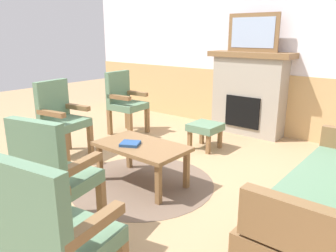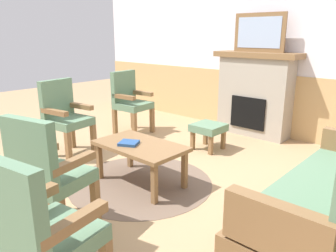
{
  "view_description": "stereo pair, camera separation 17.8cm",
  "coord_description": "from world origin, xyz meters",
  "px_view_note": "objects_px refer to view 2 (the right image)",
  "views": [
    {
      "loc": [
        2.23,
        -2.37,
        1.54
      ],
      "look_at": [
        0.0,
        0.35,
        0.55
      ],
      "focal_mm": 35.0,
      "sensor_mm": 36.0,
      "label": 1
    },
    {
      "loc": [
        2.36,
        -2.26,
        1.54
      ],
      "look_at": [
        0.0,
        0.35,
        0.55
      ],
      "focal_mm": 35.0,
      "sensor_mm": 36.0,
      "label": 2
    }
  ],
  "objects_px": {
    "armchair_by_window_left": "(130,99)",
    "armchair_front_left": "(47,171)",
    "armchair_near_fireplace": "(64,114)",
    "armchair_corner_left": "(37,231)",
    "coffee_table": "(140,149)",
    "footstool": "(208,129)",
    "book_on_table": "(129,143)",
    "framed_picture": "(259,33)",
    "couch": "(332,198)",
    "fireplace": "(255,94)"
  },
  "relations": [
    {
      "from": "coffee_table",
      "to": "armchair_corner_left",
      "type": "xyz_separation_m",
      "value": [
        0.85,
        -1.54,
        0.15
      ]
    },
    {
      "from": "framed_picture",
      "to": "couch",
      "type": "xyz_separation_m",
      "value": [
        1.8,
        -2.21,
        -1.16
      ]
    },
    {
      "from": "coffee_table",
      "to": "armchair_corner_left",
      "type": "relative_size",
      "value": 0.98
    },
    {
      "from": "coffee_table",
      "to": "footstool",
      "type": "bearing_deg",
      "value": 93.95
    },
    {
      "from": "framed_picture",
      "to": "footstool",
      "type": "height_order",
      "value": "framed_picture"
    },
    {
      "from": "footstool",
      "to": "coffee_table",
      "type": "bearing_deg",
      "value": -86.05
    },
    {
      "from": "couch",
      "to": "armchair_front_left",
      "type": "height_order",
      "value": "same"
    },
    {
      "from": "armchair_near_fireplace",
      "to": "armchair_by_window_left",
      "type": "distance_m",
      "value": 1.24
    },
    {
      "from": "fireplace",
      "to": "framed_picture",
      "type": "distance_m",
      "value": 0.91
    },
    {
      "from": "armchair_by_window_left",
      "to": "armchair_front_left",
      "type": "relative_size",
      "value": 1.0
    },
    {
      "from": "fireplace",
      "to": "footstool",
      "type": "bearing_deg",
      "value": -95.87
    },
    {
      "from": "fireplace",
      "to": "armchair_near_fireplace",
      "type": "xyz_separation_m",
      "value": [
        -1.39,
        -2.46,
        -0.11
      ]
    },
    {
      "from": "book_on_table",
      "to": "armchair_corner_left",
      "type": "relative_size",
      "value": 0.19
    },
    {
      "from": "armchair_by_window_left",
      "to": "coffee_table",
      "type": "bearing_deg",
      "value": -38.27
    },
    {
      "from": "framed_picture",
      "to": "couch",
      "type": "height_order",
      "value": "framed_picture"
    },
    {
      "from": "framed_picture",
      "to": "armchair_by_window_left",
      "type": "bearing_deg",
      "value": -141.04
    },
    {
      "from": "fireplace",
      "to": "framed_picture",
      "type": "xyz_separation_m",
      "value": [
        0.0,
        0.0,
        0.91
      ]
    },
    {
      "from": "armchair_front_left",
      "to": "couch",
      "type": "bearing_deg",
      "value": 38.15
    },
    {
      "from": "framed_picture",
      "to": "book_on_table",
      "type": "relative_size",
      "value": 4.26
    },
    {
      "from": "footstool",
      "to": "armchair_corner_left",
      "type": "relative_size",
      "value": 0.41
    },
    {
      "from": "fireplace",
      "to": "armchair_by_window_left",
      "type": "relative_size",
      "value": 1.33
    },
    {
      "from": "armchair_front_left",
      "to": "armchair_corner_left",
      "type": "height_order",
      "value": "same"
    },
    {
      "from": "fireplace",
      "to": "book_on_table",
      "type": "relative_size",
      "value": 6.93
    },
    {
      "from": "fireplace",
      "to": "footstool",
      "type": "relative_size",
      "value": 3.25
    },
    {
      "from": "couch",
      "to": "armchair_by_window_left",
      "type": "height_order",
      "value": "same"
    },
    {
      "from": "couch",
      "to": "armchair_near_fireplace",
      "type": "relative_size",
      "value": 1.84
    },
    {
      "from": "armchair_by_window_left",
      "to": "armchair_corner_left",
      "type": "height_order",
      "value": "same"
    },
    {
      "from": "book_on_table",
      "to": "couch",
      "type": "bearing_deg",
      "value": 8.59
    },
    {
      "from": "fireplace",
      "to": "couch",
      "type": "bearing_deg",
      "value": -50.85
    },
    {
      "from": "armchair_corner_left",
      "to": "fireplace",
      "type": "bearing_deg",
      "value": 101.95
    },
    {
      "from": "fireplace",
      "to": "armchair_corner_left",
      "type": "height_order",
      "value": "fireplace"
    },
    {
      "from": "coffee_table",
      "to": "armchair_by_window_left",
      "type": "height_order",
      "value": "armchair_by_window_left"
    },
    {
      "from": "book_on_table",
      "to": "armchair_by_window_left",
      "type": "height_order",
      "value": "armchair_by_window_left"
    },
    {
      "from": "couch",
      "to": "armchair_corner_left",
      "type": "relative_size",
      "value": 1.84
    },
    {
      "from": "framed_picture",
      "to": "armchair_corner_left",
      "type": "relative_size",
      "value": 0.82
    },
    {
      "from": "armchair_by_window_left",
      "to": "armchair_front_left",
      "type": "xyz_separation_m",
      "value": [
        1.66,
        -2.29,
        0.0
      ]
    },
    {
      "from": "framed_picture",
      "to": "book_on_table",
      "type": "height_order",
      "value": "framed_picture"
    },
    {
      "from": "coffee_table",
      "to": "armchair_front_left",
      "type": "bearing_deg",
      "value": -82.13
    },
    {
      "from": "armchair_front_left",
      "to": "framed_picture",
      "type": "bearing_deg",
      "value": 92.25
    },
    {
      "from": "fireplace",
      "to": "framed_picture",
      "type": "relative_size",
      "value": 1.62
    },
    {
      "from": "armchair_front_left",
      "to": "coffee_table",
      "type": "bearing_deg",
      "value": 97.87
    },
    {
      "from": "framed_picture",
      "to": "footstool",
      "type": "distance_m",
      "value": 1.66
    },
    {
      "from": "armchair_corner_left",
      "to": "book_on_table",
      "type": "bearing_deg",
      "value": 122.62
    },
    {
      "from": "footstool",
      "to": "armchair_front_left",
      "type": "distance_m",
      "value": 2.49
    },
    {
      "from": "book_on_table",
      "to": "armchair_front_left",
      "type": "height_order",
      "value": "armchair_front_left"
    },
    {
      "from": "couch",
      "to": "armchair_front_left",
      "type": "xyz_separation_m",
      "value": [
        -1.66,
        -1.31,
        0.14
      ]
    },
    {
      "from": "framed_picture",
      "to": "footstool",
      "type": "bearing_deg",
      "value": -95.87
    },
    {
      "from": "couch",
      "to": "armchair_front_left",
      "type": "distance_m",
      "value": 2.12
    },
    {
      "from": "armchair_near_fireplace",
      "to": "armchair_corner_left",
      "type": "distance_m",
      "value": 2.68
    },
    {
      "from": "coffee_table",
      "to": "book_on_table",
      "type": "bearing_deg",
      "value": -131.2
    }
  ]
}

